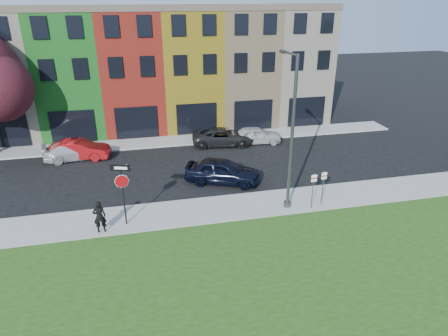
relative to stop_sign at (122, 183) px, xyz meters
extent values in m
plane|color=black|center=(5.98, -2.48, -2.51)|extent=(120.00, 120.00, 0.00)
cube|color=gray|center=(7.98, 0.52, -2.45)|extent=(40.00, 3.00, 0.12)
cube|color=gray|center=(2.98, 12.52, -2.45)|extent=(40.00, 2.40, 0.12)
cube|color=beige|center=(-9.02, 18.72, 2.49)|extent=(5.00, 10.00, 10.00)
cube|color=green|center=(-4.02, 18.72, 2.49)|extent=(5.00, 10.00, 10.00)
cube|color=red|center=(0.98, 18.72, 2.49)|extent=(5.00, 10.00, 10.00)
cube|color=gold|center=(5.98, 18.72, 2.49)|extent=(5.00, 10.00, 10.00)
cube|color=tan|center=(10.98, 18.72, 2.49)|extent=(5.00, 10.00, 10.00)
cube|color=beige|center=(15.98, 18.72, 2.49)|extent=(5.00, 10.00, 10.00)
cube|color=black|center=(3.48, 13.66, -1.01)|extent=(30.00, 0.12, 2.60)
cylinder|color=black|center=(0.00, 0.02, -0.74)|extent=(0.08, 0.08, 3.31)
cylinder|color=white|center=(0.00, 0.00, 0.09)|extent=(0.70, 0.25, 0.73)
cylinder|color=maroon|center=(0.00, -0.03, 0.09)|extent=(0.66, 0.23, 0.69)
cube|color=black|center=(0.00, 0.00, 0.82)|extent=(1.01, 0.36, 0.34)
cube|color=white|center=(0.00, -0.03, 0.82)|extent=(0.63, 0.22, 0.14)
imported|color=black|center=(-1.24, -0.48, -1.52)|extent=(0.71, 0.53, 1.74)
imported|color=black|center=(6.08, 3.99, -1.70)|extent=(5.40, 6.18, 1.63)
imported|color=maroon|center=(-3.32, 10.33, -1.79)|extent=(2.91, 4.87, 1.45)
imported|color=silver|center=(-3.56, 10.39, -1.85)|extent=(3.33, 5.18, 1.33)
imported|color=black|center=(7.66, 10.88, -1.83)|extent=(3.58, 5.54, 1.37)
imported|color=beige|center=(10.37, 10.67, -1.82)|extent=(2.55, 4.43, 1.38)
cylinder|color=#474A4C|center=(8.93, -0.10, 1.82)|extent=(0.18, 0.18, 8.43)
cylinder|color=#474A4C|center=(8.93, -0.10, -2.24)|extent=(0.40, 0.40, 0.30)
cylinder|color=#474A4C|center=(8.95, 0.90, 5.94)|extent=(0.15, 2.00, 0.12)
cube|color=#474A4C|center=(8.96, 2.00, 5.89)|extent=(0.26, 0.55, 0.16)
cylinder|color=#474A4C|center=(10.94, -0.27, -1.35)|extent=(0.05, 0.05, 2.09)
cube|color=white|center=(10.94, -0.30, -0.60)|extent=(0.32, 0.02, 0.42)
cube|color=maroon|center=(10.94, -0.32, -0.60)|extent=(0.32, 0.01, 0.06)
cylinder|color=#474A4C|center=(10.19, -0.58, -1.31)|extent=(0.05, 0.05, 2.16)
cube|color=white|center=(10.19, -0.61, -0.53)|extent=(0.32, 0.03, 0.42)
cube|color=maroon|center=(10.19, -0.63, -0.53)|extent=(0.32, 0.02, 0.06)
camera|label=1|loc=(1.01, -18.75, 8.73)|focal=32.00mm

